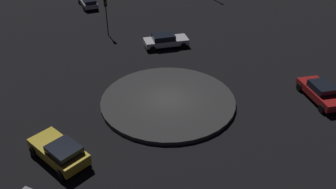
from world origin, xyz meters
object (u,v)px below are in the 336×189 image
Objects in this scene: car_silver at (88,2)px; car_white at (165,40)px; traffic_light_west at (106,9)px; car_yellow at (60,151)px; car_red at (322,92)px.

car_white is at bearing -163.77° from car_silver.
car_silver is at bearing 176.48° from traffic_light_west.
car_white is at bearing 38.95° from traffic_light_west.
car_silver is (-28.16, 11.43, -0.09)m from car_yellow.
car_white is 1.00× the size of car_red.
traffic_light_west reaches higher than car_red.
car_red is 1.15× the size of traffic_light_west.
car_silver is 1.12× the size of traffic_light_west.
car_red is 23.27m from traffic_light_west.
car_yellow reaches higher than car_silver.
car_red is (31.43, 8.66, 0.05)m from car_silver.
traffic_light_west is at bearing -137.24° from car_red.
car_white reaches higher than car_silver.
car_silver is at bearing -40.46° from car_yellow.
car_red is at bearing -117.62° from car_yellow.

